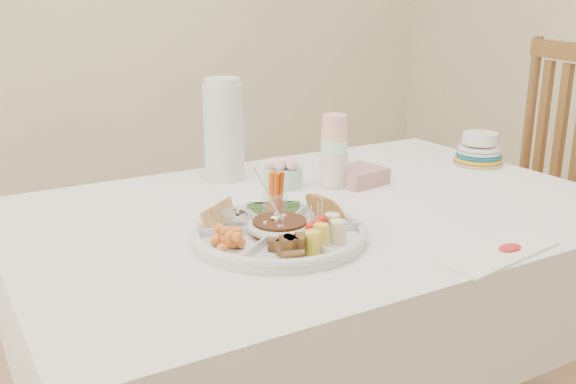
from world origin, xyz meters
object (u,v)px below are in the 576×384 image
dining_table (319,339)px  thermos (224,129)px  plate_stack (479,149)px  party_tray (280,230)px  chair (509,193)px

dining_table → thermos: (-0.10, 0.36, 0.53)m
plate_stack → party_tray: bearing=-163.7°
thermos → dining_table: bearing=-74.7°
dining_table → thermos: thermos is taller
dining_table → party_tray: 0.47m
party_tray → plate_stack: bearing=16.3°
thermos → plate_stack: 0.82m
plate_stack → chair: bearing=24.6°
chair → plate_stack: size_ratio=7.24×
chair → party_tray: (-1.23, -0.42, 0.22)m
plate_stack → thermos: bearing=162.0°
thermos → plate_stack: (0.77, -0.25, -0.10)m
thermos → plate_stack: thermos is taller
dining_table → chair: bearing=15.0°
thermos → plate_stack: size_ratio=1.94×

